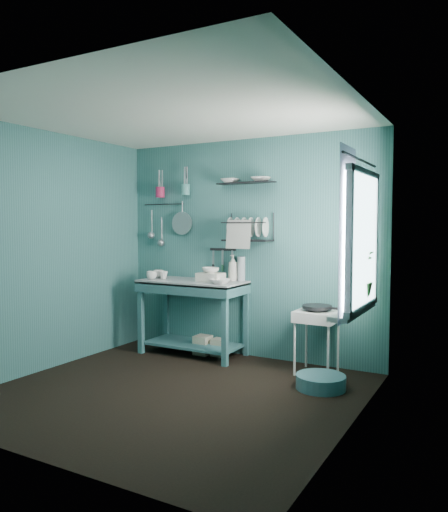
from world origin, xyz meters
The scene contains 36 objects.
floor centered at (0.00, 0.00, 0.00)m, with size 3.20×3.20×0.00m, color black.
ceiling centered at (0.00, 0.00, 2.50)m, with size 3.20×3.20×0.00m, color silver.
wall_back centered at (0.00, 1.50, 1.25)m, with size 3.20×3.20×0.00m, color #316564.
wall_front centered at (0.00, -1.50, 1.25)m, with size 3.20×3.20×0.00m, color #316564.
wall_left centered at (-1.60, 0.00, 1.25)m, with size 3.00×3.00×0.00m, color #316564.
wall_right centered at (1.60, 0.00, 1.25)m, with size 3.00×3.00×0.00m, color #316564.
work_counter centered at (-0.57, 1.23, 0.44)m, with size 1.24×0.62×0.88m, color #2F5E63.
mug_left centered at (-1.05, 1.07, 0.92)m, with size 0.12×0.12×0.10m, color silver.
mug_mid centered at (-0.95, 1.17, 0.92)m, with size 0.10×0.10×0.09m, color silver.
mug_right centered at (-1.07, 1.23, 0.92)m, with size 0.12×0.12×0.10m, color silver.
wash_tub centered at (-0.32, 1.21, 0.93)m, with size 0.28×0.22×0.10m, color beige.
tub_bowl centered at (-0.32, 1.21, 1.01)m, with size 0.20×0.20×0.06m, color silver.
soap_bottle centered at (-0.15, 1.43, 1.02)m, with size 0.12×0.12×0.30m, color beige.
water_bottle centered at (-0.05, 1.45, 1.02)m, with size 0.09×0.09×0.28m, color #A9B4BD.
counter_bowl centered at (-0.12, 1.08, 0.90)m, with size 0.22×0.22×0.05m, color silver.
hotplate_stand centered at (0.94, 1.20, 0.33)m, with size 0.41×0.41×0.65m, color silver.
frying_pan centered at (0.94, 1.20, 0.69)m, with size 0.30×0.30×0.04m, color black.
knife_strip centered at (-0.31, 1.47, 1.23)m, with size 0.32×0.02×0.03m, color black.
dish_rack centered at (0.07, 1.37, 1.50)m, with size 0.55×0.24×0.32m, color black.
upper_shelf centered at (0.02, 1.40, 1.99)m, with size 0.70×0.18×0.01m, color black.
shelf_bowl_left centered at (-0.18, 1.40, 2.03)m, with size 0.20×0.20×0.05m, color silver.
shelf_bowl_right centered at (0.21, 1.40, 2.07)m, with size 0.20×0.20×0.05m, color silver.
utensil_cup_magenta centered at (-1.18, 1.42, 1.93)m, with size 0.11×0.11×0.13m, color #B3214B.
utensil_cup_teal centered at (-0.80, 1.42, 1.95)m, with size 0.11×0.11×0.13m, color teal.
colander centered at (-0.87, 1.45, 1.54)m, with size 0.28×0.28×0.03m, color #9EA1A6.
ladle_outer centered at (-1.34, 1.46, 1.56)m, with size 0.01×0.01×0.30m, color #9EA1A6.
ladle_inner centered at (-1.19, 1.46, 1.46)m, with size 0.01×0.01×0.30m, color #9EA1A6.
hook_rail centered at (-1.16, 1.47, 1.78)m, with size 0.01×0.01×0.60m, color black.
window_glass centered at (1.59, 0.45, 1.40)m, with size 1.10×1.10×0.00m, color white.
windowsill centered at (1.50, 0.45, 0.81)m, with size 0.16×0.95×0.04m, color silver.
curtain centered at (1.52, 0.15, 1.45)m, with size 1.35×1.35×0.00m, color white.
curtain_rod centered at (1.54, 0.45, 2.05)m, with size 0.02×0.02×1.05m, color black.
potted_plant centered at (1.48, 0.62, 1.08)m, with size 0.28×0.28×0.50m, color #2F6428.
storage_tin_large centered at (-0.47, 1.28, 0.11)m, with size 0.18×0.18×0.22m, color tan.
storage_tin_small centered at (-0.27, 1.31, 0.10)m, with size 0.15×0.15×0.20m, color tan.
floor_basin centered at (1.13, 0.76, 0.07)m, with size 0.46×0.46×0.13m, color teal.
Camera 1 is at (2.55, -3.66, 1.53)m, focal length 35.00 mm.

